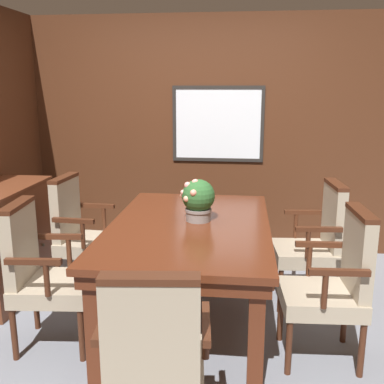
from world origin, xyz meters
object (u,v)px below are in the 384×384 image
at_px(dining_table, 190,236).
at_px(potted_plant, 198,199).
at_px(chair_right_far, 316,240).
at_px(chair_head_near, 155,360).
at_px(sideboard_cabinet, 4,242).
at_px(chair_left_near, 42,271).
at_px(chair_left_far, 81,231).
at_px(chair_right_near, 335,281).

xyz_separation_m(dining_table, potted_plant, (0.05, 0.08, 0.26)).
xyz_separation_m(dining_table, chair_right_far, (0.97, 0.42, -0.14)).
relative_size(chair_right_far, chair_head_near, 1.00).
height_order(chair_right_far, chair_head_near, same).
relative_size(dining_table, sideboard_cabinet, 1.73).
distance_m(chair_left_near, potted_plant, 1.19).
xyz_separation_m(dining_table, chair_left_far, (-0.98, 0.43, -0.14)).
distance_m(dining_table, sideboard_cabinet, 1.64).
relative_size(chair_right_near, sideboard_cabinet, 0.97).
bearing_deg(chair_left_near, chair_left_far, -2.32).
height_order(chair_left_near, chair_head_near, same).
xyz_separation_m(chair_head_near, sideboard_cabinet, (-1.60, 1.60, -0.07)).
bearing_deg(sideboard_cabinet, chair_head_near, -45.02).
bearing_deg(chair_left_far, chair_head_near, -147.21).
bearing_deg(dining_table, chair_left_far, 156.44).
bearing_deg(dining_table, chair_head_near, -90.14).
bearing_deg(chair_left_near, sideboard_cabinet, 38.47).
bearing_deg(chair_right_far, chair_left_far, -95.00).
height_order(chair_left_far, sideboard_cabinet, chair_left_far).
distance_m(dining_table, chair_left_far, 1.08).
relative_size(chair_right_near, chair_left_far, 1.00).
distance_m(chair_left_far, chair_head_near, 2.01).
distance_m(chair_right_near, chair_left_far, 2.11).
relative_size(chair_left_far, sideboard_cabinet, 0.97).
xyz_separation_m(chair_left_near, chair_right_far, (1.92, 0.85, 0.00)).
height_order(chair_right_far, chair_left_far, same).
xyz_separation_m(chair_left_near, potted_plant, (1.00, 0.51, 0.40)).
bearing_deg(chair_left_far, sideboard_cabinet, 107.59).
height_order(chair_left_far, potted_plant, potted_plant).
bearing_deg(chair_head_near, chair_right_near, -141.29).
bearing_deg(dining_table, chair_right_near, -21.37).
bearing_deg(potted_plant, sideboard_cabinet, 173.38).
bearing_deg(chair_left_far, chair_right_near, -108.81).
distance_m(chair_left_near, sideboard_cabinet, 0.97).
xyz_separation_m(potted_plant, sideboard_cabinet, (-1.66, 0.19, -0.46)).
bearing_deg(chair_head_near, chair_right_far, -124.83).
relative_size(chair_left_near, chair_right_far, 1.00).
bearing_deg(chair_right_near, chair_head_near, -48.66).
height_order(chair_right_near, potted_plant, potted_plant).
relative_size(dining_table, chair_right_far, 1.79).
bearing_deg(chair_right_near, chair_right_far, 176.63).
relative_size(chair_right_far, chair_left_far, 1.00).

